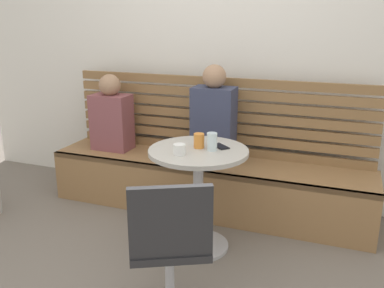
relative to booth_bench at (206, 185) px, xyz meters
The scene contains 11 objects.
back_wall 1.31m from the booth_bench, 90.00° to the left, with size 5.20×0.10×2.90m, color silver.
booth_bench is the anchor object (origin of this frame).
booth_backrest 0.61m from the booth_bench, 90.00° to the left, with size 2.65×0.04×0.67m.
cafe_table 0.69m from the booth_bench, 76.64° to the right, with size 0.68×0.68×0.74m.
white_chair 1.46m from the booth_bench, 78.72° to the right, with size 0.54×0.54×0.85m.
person_adult 0.58m from the booth_bench, 41.85° to the left, with size 0.34×0.22×0.80m.
person_child_left 1.05m from the booth_bench, behind, with size 0.34×0.22×0.68m.
cup_glass_tall 0.86m from the booth_bench, 68.39° to the right, with size 0.07×0.07×0.12m, color silver.
cup_tumbler_orange 0.82m from the booth_bench, 76.67° to the right, with size 0.07×0.07×0.10m, color orange.
cup_ceramic_white 0.94m from the booth_bench, 84.92° to the right, with size 0.08×0.08×0.07m, color white.
phone_on_table 0.77m from the booth_bench, 62.19° to the right, with size 0.07×0.14×0.01m, color black.
Camera 1 is at (1.05, -1.94, 1.60)m, focal length 39.27 mm.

